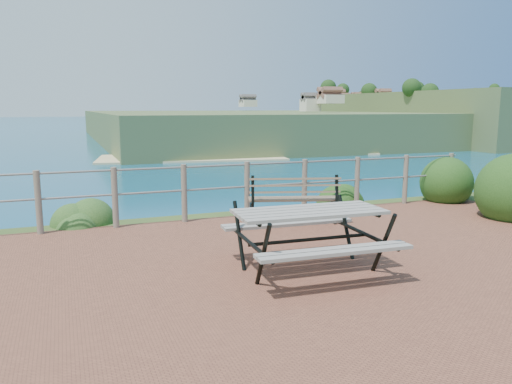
% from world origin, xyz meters
% --- Properties ---
extents(ground, '(10.00, 7.00, 0.12)m').
position_xyz_m(ground, '(0.00, 0.00, 0.00)').
color(ground, brown).
rests_on(ground, ground).
extents(ocean, '(1200.00, 1200.00, 0.00)m').
position_xyz_m(ocean, '(0.00, 200.00, 0.00)').
color(ocean, '#156B83').
rests_on(ocean, ground).
extents(safety_railing, '(9.40, 0.10, 1.00)m').
position_xyz_m(safety_railing, '(0.00, 3.35, 0.57)').
color(safety_railing, '#6B5B4C').
rests_on(safety_railing, ground).
extents(distant_bay, '(290.00, 232.36, 24.00)m').
position_xyz_m(distant_bay, '(173.07, 202.61, -1.52)').
color(distant_bay, '#4D6231').
rests_on(distant_bay, ground).
extents(picnic_table, '(1.81, 1.54, 0.75)m').
position_xyz_m(picnic_table, '(-0.35, 0.24, 0.48)').
color(picnic_table, gray).
rests_on(picnic_table, ground).
extents(park_bench, '(1.56, 0.82, 0.85)m').
position_xyz_m(park_bench, '(0.56, 2.60, 0.56)').
color(park_bench, brown).
rests_on(park_bench, ground).
extents(shrub_right_edge, '(1.20, 1.20, 1.71)m').
position_xyz_m(shrub_right_edge, '(4.61, 3.55, 0.00)').
color(shrub_right_edge, '#193D12').
rests_on(shrub_right_edge, ground).
extents(shrub_lip_west, '(0.86, 0.86, 0.64)m').
position_xyz_m(shrub_lip_west, '(-2.89, 3.91, 0.00)').
color(shrub_lip_west, '#22491B').
rests_on(shrub_lip_west, ground).
extents(shrub_lip_east, '(0.86, 0.86, 0.64)m').
position_xyz_m(shrub_lip_east, '(2.30, 3.81, 0.00)').
color(shrub_lip_east, '#193D12').
rests_on(shrub_lip_east, ground).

